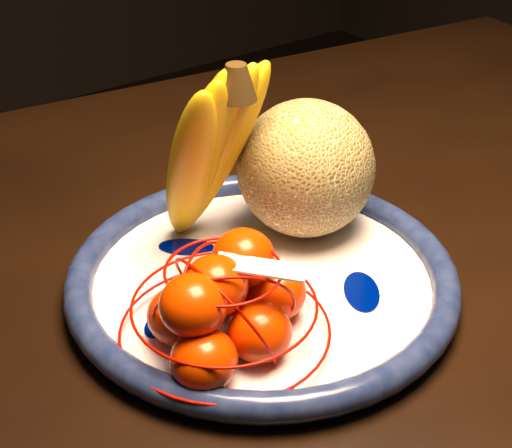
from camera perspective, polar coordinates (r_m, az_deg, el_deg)
dining_table at (r=0.86m, az=-0.83°, el=-6.00°), size 1.63×1.10×0.76m
fruit_bowl at (r=0.74m, az=0.45°, el=-3.96°), size 0.37×0.37×0.03m
cantaloupe at (r=0.78m, az=3.65°, el=4.06°), size 0.14×0.14×0.14m
banana_bunch at (r=0.74m, az=-3.76°, el=5.52°), size 0.14×0.14×0.21m
mandarin_bag at (r=0.65m, az=-2.29°, el=-5.89°), size 0.21×0.21×0.11m
price_tag at (r=0.62m, az=0.36°, el=-3.15°), size 0.07×0.07×0.01m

